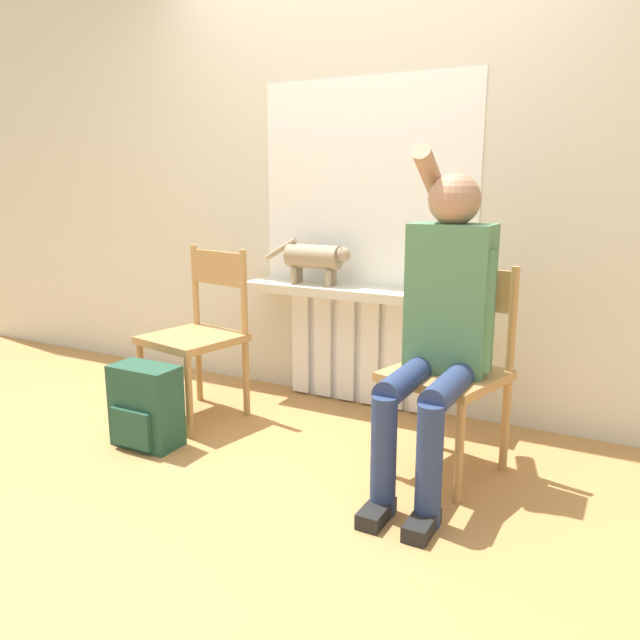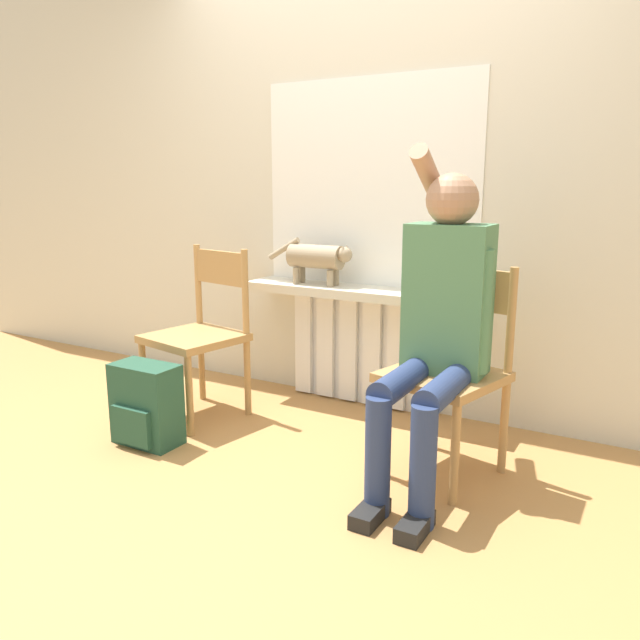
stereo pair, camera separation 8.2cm
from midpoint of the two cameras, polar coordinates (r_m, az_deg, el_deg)
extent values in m
plane|color=#B27F47|center=(2.76, -7.56, -14.63)|extent=(12.00, 12.00, 0.00)
cube|color=beige|center=(3.53, 3.82, 14.02)|extent=(7.00, 0.06, 2.70)
cube|color=white|center=(3.59, 3.16, -2.61)|extent=(0.90, 0.05, 0.64)
cube|color=white|center=(3.72, -2.36, -2.06)|extent=(0.10, 0.03, 0.61)
cube|color=white|center=(3.65, -0.34, -2.34)|extent=(0.10, 0.03, 0.61)
cube|color=white|center=(3.58, 1.77, -2.63)|extent=(0.10, 0.03, 0.61)
cube|color=white|center=(3.52, 3.95, -2.92)|extent=(0.10, 0.03, 0.61)
cube|color=white|center=(3.47, 6.20, -3.22)|extent=(0.10, 0.03, 0.61)
cube|color=white|center=(3.42, 8.53, -3.52)|extent=(0.10, 0.03, 0.61)
cube|color=beige|center=(3.43, 2.52, 2.57)|extent=(1.31, 0.27, 0.05)
cube|color=white|center=(3.50, 3.55, 12.36)|extent=(1.26, 0.01, 1.12)
cube|color=#B2844C|center=(3.39, -12.27, -1.70)|extent=(0.52, 0.52, 0.04)
cylinder|color=#B2844C|center=(3.49, -16.65, -5.44)|extent=(0.04, 0.04, 0.42)
cylinder|color=#B2844C|center=(3.19, -12.61, -6.93)|extent=(0.04, 0.04, 0.42)
cylinder|color=#B2844C|center=(3.71, -11.65, -4.10)|extent=(0.04, 0.04, 0.42)
cylinder|color=#B2844C|center=(3.43, -7.46, -5.33)|extent=(0.04, 0.04, 0.42)
cylinder|color=#B2844C|center=(3.61, -11.98, 3.17)|extent=(0.04, 0.04, 0.45)
cylinder|color=#B2844C|center=(3.32, -7.69, 2.52)|extent=(0.04, 0.04, 0.45)
cube|color=#B2844C|center=(3.44, -10.00, 4.72)|extent=(0.40, 0.10, 0.18)
cube|color=#B2844C|center=(2.73, 10.50, -5.06)|extent=(0.54, 0.54, 0.04)
cylinder|color=#B2844C|center=(2.76, 4.60, -9.76)|extent=(0.04, 0.04, 0.42)
cylinder|color=#B2844C|center=(2.56, 11.69, -11.85)|extent=(0.04, 0.04, 0.42)
cylinder|color=#B2844C|center=(3.06, 9.18, -7.61)|extent=(0.04, 0.04, 0.42)
cylinder|color=#B2844C|center=(2.88, 15.79, -9.25)|extent=(0.04, 0.04, 0.42)
cylinder|color=#B2844C|center=(2.93, 9.50, 1.16)|extent=(0.04, 0.04, 0.45)
cylinder|color=#B2844C|center=(2.74, 16.37, 0.04)|extent=(0.04, 0.04, 0.45)
cube|color=#B2844C|center=(2.81, 12.93, 2.87)|extent=(0.39, 0.12, 0.18)
cylinder|color=navy|center=(2.55, 7.09, -5.34)|extent=(0.11, 0.48, 0.11)
cylinder|color=navy|center=(2.50, 10.97, -5.89)|extent=(0.11, 0.48, 0.11)
cylinder|color=navy|center=(2.43, 4.84, -12.30)|extent=(0.10, 0.10, 0.47)
cylinder|color=navy|center=(2.37, 8.94, -13.06)|extent=(0.10, 0.10, 0.47)
cube|color=black|center=(2.47, 4.17, -17.19)|extent=(0.09, 0.20, 0.06)
cube|color=black|center=(2.42, 8.27, -18.06)|extent=(0.09, 0.20, 0.06)
cube|color=#4C7F56|center=(2.67, 10.93, 1.92)|extent=(0.34, 0.20, 0.63)
sphere|color=#A87A5B|center=(2.63, 11.31, 10.75)|extent=(0.21, 0.21, 0.21)
cylinder|color=#A87A5B|center=(2.80, 9.80, 11.58)|extent=(0.08, 0.50, 0.38)
cylinder|color=#4C7F56|center=(2.60, 13.86, 0.79)|extent=(0.08, 0.08, 0.50)
cylinder|color=#9E896B|center=(3.50, -1.28, 5.83)|extent=(0.31, 0.13, 0.13)
sphere|color=#9E896B|center=(3.41, 1.40, 5.99)|extent=(0.08, 0.08, 0.08)
cone|color=#9E896B|center=(3.39, 1.25, 6.59)|extent=(0.03, 0.03, 0.03)
cone|color=#9E896B|center=(3.43, 1.56, 6.65)|extent=(0.03, 0.03, 0.03)
cylinder|color=#9E896B|center=(3.44, 0.06, 3.81)|extent=(0.04, 0.04, 0.09)
cylinder|color=#9E896B|center=(3.49, 0.57, 3.95)|extent=(0.04, 0.04, 0.09)
cylinder|color=#9E896B|center=(3.54, -3.08, 4.06)|extent=(0.04, 0.04, 0.09)
cylinder|color=#9E896B|center=(3.60, -2.54, 4.19)|extent=(0.04, 0.04, 0.09)
cylinder|color=#9E896B|center=(3.61, -4.20, 6.52)|extent=(0.21, 0.03, 0.14)
cube|color=#234C38|center=(3.16, -16.33, -7.53)|extent=(0.33, 0.18, 0.40)
cube|color=#234C38|center=(3.12, -17.61, -9.45)|extent=(0.23, 0.03, 0.18)
camera|label=1|loc=(0.04, -90.76, -0.17)|focal=35.00mm
camera|label=2|loc=(0.04, 89.24, 0.17)|focal=35.00mm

